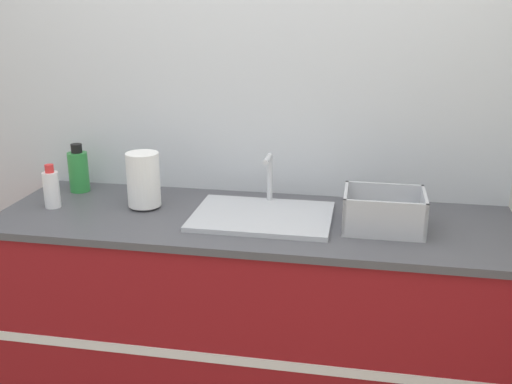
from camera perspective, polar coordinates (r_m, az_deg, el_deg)
name	(u,v)px	position (r m, az deg, el deg)	size (l,w,h in m)	color
wall_back	(269,100)	(2.66, 1.26, 8.74)	(4.48, 0.06, 2.60)	silver
counter_cabinet	(254,314)	(2.61, -0.17, -11.53)	(2.11, 0.68, 0.88)	maroon
sink	(262,215)	(2.41, 0.62, -2.17)	(0.55, 0.41, 0.23)	silver
paper_towel_roll	(143,180)	(2.55, -10.67, 1.13)	(0.14, 0.14, 0.24)	#4C4C51
dish_rack	(384,215)	(2.34, 12.06, -2.15)	(0.31, 0.24, 0.15)	#B7BABF
bottle_green	(79,170)	(2.84, -16.55, 1.98)	(0.09, 0.09, 0.22)	#2D8C3D
bottle_white_spray	(51,189)	(2.66, -18.90, 0.32)	(0.07, 0.07, 0.19)	white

